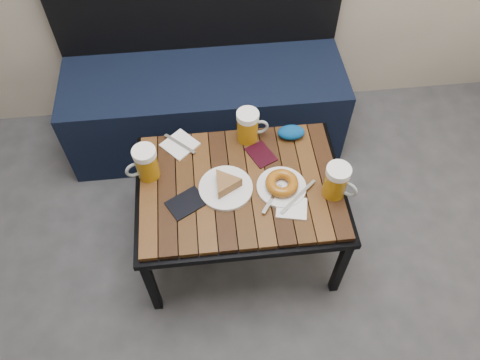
{
  "coord_description": "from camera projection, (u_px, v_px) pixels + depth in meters",
  "views": [
    {
      "loc": [
        0.03,
        -0.03,
        1.99
      ],
      "look_at": [
        0.15,
        1.05,
        0.5
      ],
      "focal_mm": 35.0,
      "sensor_mm": 36.0,
      "label": 1
    }
  ],
  "objects": [
    {
      "name": "beer_mug_centre",
      "position": [
        248.0,
        126.0,
        1.95
      ],
      "size": [
        0.14,
        0.09,
        0.15
      ],
      "rotation": [
        0.0,
        0.0,
        0.03
      ],
      "color": "#A86F0D",
      "rests_on": "cafe_table"
    },
    {
      "name": "knit_pouch",
      "position": [
        291.0,
        132.0,
        1.99
      ],
      "size": [
        0.12,
        0.08,
        0.05
      ],
      "primitive_type": "ellipsoid",
      "rotation": [
        0.0,
        0.0,
        -0.03
      ],
      "color": "navy",
      "rests_on": "cafe_table"
    },
    {
      "name": "napkin_right",
      "position": [
        292.0,
        208.0,
        1.8
      ],
      "size": [
        0.14,
        0.12,
        0.01
      ],
      "rotation": [
        0.0,
        0.0,
        -0.22
      ],
      "color": "white",
      "rests_on": "cafe_table"
    },
    {
      "name": "plate_bagel",
      "position": [
        282.0,
        185.0,
        1.84
      ],
      "size": [
        0.24,
        0.23,
        0.05
      ],
      "color": "white",
      "rests_on": "cafe_table"
    },
    {
      "name": "beer_mug_right",
      "position": [
        337.0,
        181.0,
        1.78
      ],
      "size": [
        0.14,
        0.13,
        0.15
      ],
      "rotation": [
        0.0,
        0.0,
        -0.67
      ],
      "color": "#A86F0D",
      "rests_on": "cafe_table"
    },
    {
      "name": "plate_pie",
      "position": [
        226.0,
        186.0,
        1.83
      ],
      "size": [
        0.21,
        0.21,
        0.06
      ],
      "color": "white",
      "rests_on": "cafe_table"
    },
    {
      "name": "napkin_left",
      "position": [
        180.0,
        145.0,
        1.98
      ],
      "size": [
        0.18,
        0.18,
        0.01
      ],
      "rotation": [
        0.0,
        0.0,
        0.72
      ],
      "color": "white",
      "rests_on": "cafe_table"
    },
    {
      "name": "bench",
      "position": [
        205.0,
        98.0,
        2.44
      ],
      "size": [
        1.4,
        0.5,
        0.95
      ],
      "color": "black",
      "rests_on": "ground"
    },
    {
      "name": "cafe_table",
      "position": [
        240.0,
        190.0,
        1.9
      ],
      "size": [
        0.84,
        0.62,
        0.47
      ],
      "color": "black",
      "rests_on": "ground"
    },
    {
      "name": "passport_navy",
      "position": [
        186.0,
        203.0,
        1.81
      ],
      "size": [
        0.17,
        0.16,
        0.01
      ],
      "primitive_type": "cube",
      "rotation": [
        0.0,
        0.0,
        -1.05
      ],
      "color": "black",
      "rests_on": "cafe_table"
    },
    {
      "name": "beer_mug_left",
      "position": [
        146.0,
        163.0,
        1.83
      ],
      "size": [
        0.14,
        0.11,
        0.15
      ],
      "rotation": [
        0.0,
        0.0,
        3.5
      ],
      "color": "#A86F0D",
      "rests_on": "cafe_table"
    },
    {
      "name": "passport_burgundy",
      "position": [
        261.0,
        154.0,
        1.95
      ],
      "size": [
        0.13,
        0.15,
        0.01
      ],
      "primitive_type": "cube",
      "rotation": [
        0.0,
        0.0,
        0.45
      ],
      "color": "black",
      "rests_on": "cafe_table"
    }
  ]
}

